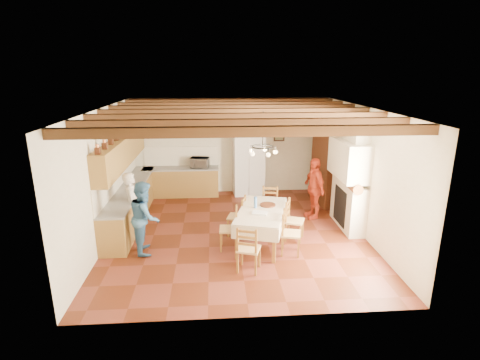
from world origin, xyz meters
name	(u,v)px	position (x,y,z in m)	size (l,w,h in m)	color
floor	(237,233)	(0.00, 0.00, -0.01)	(6.00, 6.50, 0.02)	#521F0E
ceiling	(236,108)	(0.00, 0.00, 3.01)	(6.00, 6.50, 0.02)	white
wall_back	(230,146)	(0.00, 3.26, 1.50)	(6.00, 0.02, 3.00)	beige
wall_front	(250,232)	(0.00, -3.26, 1.50)	(6.00, 0.02, 3.00)	beige
wall_left	(104,176)	(-3.01, 0.00, 1.50)	(0.02, 6.50, 3.00)	beige
wall_right	(363,171)	(3.01, 0.00, 1.50)	(0.02, 6.50, 3.00)	beige
ceiling_beams	(236,112)	(0.00, 0.00, 2.91)	(6.00, 6.30, 0.16)	#3C2612
lower_cabinets_left	(132,204)	(-2.70, 1.05, 0.43)	(0.60, 4.30, 0.86)	brown
lower_cabinets_back	(181,182)	(-1.55, 2.95, 0.43)	(2.30, 0.60, 0.86)	brown
countertop_left	(130,188)	(-2.70, 1.05, 0.88)	(0.62, 4.30, 0.04)	slate
countertop_back	(181,168)	(-1.55, 2.95, 0.88)	(2.34, 0.62, 0.04)	slate
backsplash_left	(118,176)	(-2.98, 1.05, 1.20)	(0.03, 4.30, 0.60)	white
backsplash_back	(181,156)	(-1.55, 3.23, 1.20)	(2.30, 0.03, 0.60)	white
upper_cabinets	(122,151)	(-2.83, 1.05, 1.85)	(0.35, 4.20, 0.70)	brown
fireplace	(348,173)	(2.72, 0.20, 1.40)	(0.56, 1.60, 2.80)	beige
wall_picture	(279,135)	(1.55, 3.23, 1.85)	(0.34, 0.03, 0.42)	black
refrigerator	(248,164)	(0.55, 3.05, 0.94)	(0.94, 0.78, 1.89)	white
hutch	(327,165)	(2.75, 1.99, 1.15)	(0.53, 1.27, 2.30)	#3B210D
dining_table	(261,213)	(0.51, -0.62, 0.74)	(1.42, 2.06, 0.82)	#EFE8CF
chandelier	(263,147)	(0.51, -0.62, 2.25)	(0.47, 0.47, 0.03)	black
chair_left_near	(229,228)	(-0.23, -0.81, 0.48)	(0.42, 0.40, 0.96)	brown
chair_left_far	(237,216)	(-0.01, -0.10, 0.48)	(0.42, 0.40, 0.96)	brown
chair_right_near	(291,233)	(1.09, -1.14, 0.48)	(0.42, 0.40, 0.96)	brown
chair_right_far	(295,220)	(1.31, -0.45, 0.48)	(0.42, 0.40, 0.96)	brown
chair_end_near	(249,248)	(0.12, -1.78, 0.48)	(0.42, 0.40, 0.96)	brown
chair_end_far	(270,206)	(0.87, 0.51, 0.48)	(0.42, 0.40, 0.96)	brown
person_man	(132,205)	(-2.45, 0.04, 0.78)	(0.57, 0.37, 1.56)	silver
person_woman_blue	(145,217)	(-2.02, -0.79, 0.79)	(0.77, 0.60, 1.58)	teal
person_woman_red	(314,188)	(2.10, 0.87, 0.81)	(0.95, 0.40, 1.63)	red
microwave	(200,163)	(-0.96, 2.95, 1.05)	(0.55, 0.38, 0.31)	silver
fridge_vase	(250,130)	(0.60, 3.05, 2.03)	(0.28, 0.28, 0.29)	#3B210D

